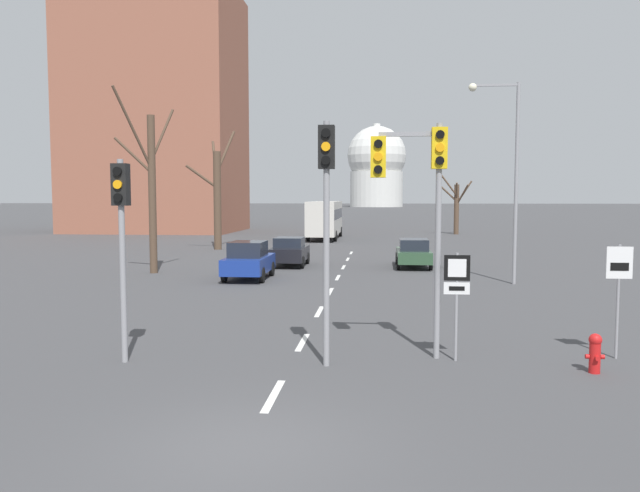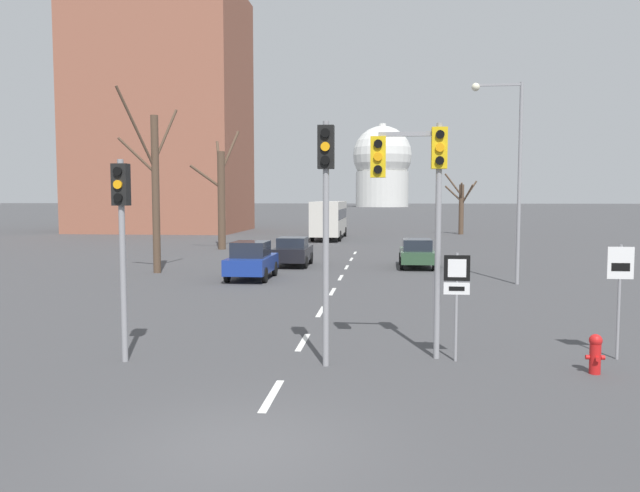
{
  "view_description": "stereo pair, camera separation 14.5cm",
  "coord_description": "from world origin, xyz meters",
  "px_view_note": "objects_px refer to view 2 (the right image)",
  "views": [
    {
      "loc": [
        2.06,
        -9.13,
        3.84
      ],
      "look_at": [
        0.56,
        6.09,
        2.65
      ],
      "focal_mm": 35.0,
      "sensor_mm": 36.0,
      "label": 1
    },
    {
      "loc": [
        2.2,
        -9.11,
        3.84
      ],
      "look_at": [
        0.56,
        6.09,
        2.65
      ],
      "focal_mm": 35.0,
      "sensor_mm": 36.0,
      "label": 2
    }
  ],
  "objects_px": {
    "route_sign_post": "(457,288)",
    "sedan_near_right": "(417,253)",
    "sedan_near_left": "(252,260)",
    "street_lamp_right": "(511,162)",
    "traffic_signal_near_right": "(418,181)",
    "fire_hydrant": "(595,352)",
    "sedan_mid_centre": "(293,251)",
    "traffic_signal_centre_tall": "(326,198)",
    "speed_limit_sign": "(620,282)",
    "traffic_signal_near_left": "(122,221)",
    "city_bus": "(329,217)"
  },
  "relations": [
    {
      "from": "traffic_signal_near_right",
      "to": "route_sign_post",
      "type": "height_order",
      "value": "traffic_signal_near_right"
    },
    {
      "from": "traffic_signal_near_right",
      "to": "traffic_signal_centre_tall",
      "type": "bearing_deg",
      "value": -155.69
    },
    {
      "from": "fire_hydrant",
      "to": "city_bus",
      "type": "relative_size",
      "value": 0.08
    },
    {
      "from": "speed_limit_sign",
      "to": "sedan_near_left",
      "type": "distance_m",
      "value": 17.9
    },
    {
      "from": "sedan_near_right",
      "to": "traffic_signal_centre_tall",
      "type": "bearing_deg",
      "value": -98.33
    },
    {
      "from": "traffic_signal_near_right",
      "to": "sedan_near_right",
      "type": "xyz_separation_m",
      "value": [
        0.92,
        19.64,
        -3.41
      ]
    },
    {
      "from": "traffic_signal_centre_tall",
      "to": "route_sign_post",
      "type": "xyz_separation_m",
      "value": [
        2.99,
        0.72,
        -2.1
      ]
    },
    {
      "from": "sedan_near_right",
      "to": "city_bus",
      "type": "distance_m",
      "value": 24.09
    },
    {
      "from": "traffic_signal_centre_tall",
      "to": "traffic_signal_near_right",
      "type": "bearing_deg",
      "value": 24.31
    },
    {
      "from": "traffic_signal_near_right",
      "to": "traffic_signal_near_left",
      "type": "height_order",
      "value": "traffic_signal_near_right"
    },
    {
      "from": "traffic_signal_centre_tall",
      "to": "city_bus",
      "type": "bearing_deg",
      "value": 95.19
    },
    {
      "from": "street_lamp_right",
      "to": "city_bus",
      "type": "distance_m",
      "value": 31.38
    },
    {
      "from": "traffic_signal_near_left",
      "to": "sedan_near_left",
      "type": "xyz_separation_m",
      "value": [
        -0.24,
        14.87,
        -2.4
      ]
    },
    {
      "from": "speed_limit_sign",
      "to": "city_bus",
      "type": "height_order",
      "value": "city_bus"
    },
    {
      "from": "fire_hydrant",
      "to": "sedan_near_left",
      "type": "relative_size",
      "value": 0.22
    },
    {
      "from": "route_sign_post",
      "to": "sedan_near_left",
      "type": "xyz_separation_m",
      "value": [
        -7.96,
        14.02,
        -0.85
      ]
    },
    {
      "from": "route_sign_post",
      "to": "sedan_near_right",
      "type": "relative_size",
      "value": 0.59
    },
    {
      "from": "route_sign_post",
      "to": "sedan_near_right",
      "type": "height_order",
      "value": "route_sign_post"
    },
    {
      "from": "traffic_signal_near_right",
      "to": "speed_limit_sign",
      "type": "bearing_deg",
      "value": 4.5
    },
    {
      "from": "sedan_near_left",
      "to": "sedan_mid_centre",
      "type": "distance_m",
      "value": 5.9
    },
    {
      "from": "street_lamp_right",
      "to": "city_bus",
      "type": "height_order",
      "value": "street_lamp_right"
    },
    {
      "from": "fire_hydrant",
      "to": "street_lamp_right",
      "type": "relative_size",
      "value": 0.1
    },
    {
      "from": "traffic_signal_near_right",
      "to": "sedan_near_left",
      "type": "distance_m",
      "value": 15.85
    },
    {
      "from": "sedan_near_left",
      "to": "street_lamp_right",
      "type": "bearing_deg",
      "value": -2.16
    },
    {
      "from": "traffic_signal_near_right",
      "to": "sedan_near_right",
      "type": "relative_size",
      "value": 1.29
    },
    {
      "from": "traffic_signal_near_left",
      "to": "city_bus",
      "type": "relative_size",
      "value": 0.44
    },
    {
      "from": "traffic_signal_near_left",
      "to": "speed_limit_sign",
      "type": "bearing_deg",
      "value": 7.16
    },
    {
      "from": "traffic_signal_centre_tall",
      "to": "fire_hydrant",
      "type": "distance_m",
      "value": 6.8
    },
    {
      "from": "traffic_signal_near_left",
      "to": "city_bus",
      "type": "bearing_deg",
      "value": 89.0
    },
    {
      "from": "fire_hydrant",
      "to": "sedan_mid_centre",
      "type": "relative_size",
      "value": 0.23
    },
    {
      "from": "traffic_signal_near_left",
      "to": "city_bus",
      "type": "height_order",
      "value": "traffic_signal_near_left"
    },
    {
      "from": "fire_hydrant",
      "to": "city_bus",
      "type": "bearing_deg",
      "value": 102.74
    },
    {
      "from": "traffic_signal_centre_tall",
      "to": "route_sign_post",
      "type": "distance_m",
      "value": 3.72
    },
    {
      "from": "traffic_signal_centre_tall",
      "to": "sedan_near_left",
      "type": "xyz_separation_m",
      "value": [
        -4.97,
        14.74,
        -2.94
      ]
    },
    {
      "from": "traffic_signal_centre_tall",
      "to": "street_lamp_right",
      "type": "distance_m",
      "value": 15.89
    },
    {
      "from": "fire_hydrant",
      "to": "sedan_near_right",
      "type": "bearing_deg",
      "value": 98.0
    },
    {
      "from": "sedan_near_left",
      "to": "city_bus",
      "type": "xyz_separation_m",
      "value": [
        1.01,
        28.86,
        1.15
      ]
    },
    {
      "from": "traffic_signal_near_right",
      "to": "speed_limit_sign",
      "type": "xyz_separation_m",
      "value": [
        4.75,
        0.37,
        -2.36
      ]
    },
    {
      "from": "sedan_near_left",
      "to": "city_bus",
      "type": "height_order",
      "value": "city_bus"
    },
    {
      "from": "traffic_signal_near_right",
      "to": "fire_hydrant",
      "type": "xyz_separation_m",
      "value": [
        3.82,
        -0.96,
        -3.74
      ]
    },
    {
      "from": "sedan_near_left",
      "to": "sedan_near_right",
      "type": "distance_m",
      "value": 9.89
    },
    {
      "from": "route_sign_post",
      "to": "speed_limit_sign",
      "type": "relative_size",
      "value": 0.93
    },
    {
      "from": "traffic_signal_near_left",
      "to": "sedan_near_left",
      "type": "relative_size",
      "value": 1.16
    },
    {
      "from": "route_sign_post",
      "to": "speed_limit_sign",
      "type": "bearing_deg",
      "value": 8.82
    },
    {
      "from": "route_sign_post",
      "to": "speed_limit_sign",
      "type": "distance_m",
      "value": 3.89
    },
    {
      "from": "sedan_near_left",
      "to": "traffic_signal_near_left",
      "type": "bearing_deg",
      "value": -89.06
    },
    {
      "from": "traffic_signal_near_right",
      "to": "fire_hydrant",
      "type": "bearing_deg",
      "value": -14.12
    },
    {
      "from": "traffic_signal_centre_tall",
      "to": "traffic_signal_near_left",
      "type": "relative_size",
      "value": 1.17
    },
    {
      "from": "speed_limit_sign",
      "to": "city_bus",
      "type": "distance_m",
      "value": 43.64
    },
    {
      "from": "route_sign_post",
      "to": "sedan_near_left",
      "type": "bearing_deg",
      "value": 119.59
    }
  ]
}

